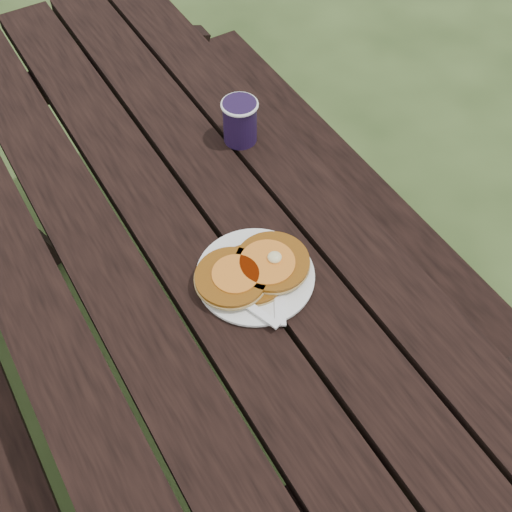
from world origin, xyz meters
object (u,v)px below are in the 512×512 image
plate (255,276)px  pancake_stack (253,270)px  picnic_table (180,314)px  coffee_cup (240,119)px

plate → pancake_stack: size_ratio=0.99×
picnic_table → pancake_stack: size_ratio=7.97×
picnic_table → coffee_cup: 0.52m
picnic_table → pancake_stack: bearing=-70.9°
pancake_stack → coffee_cup: coffee_cup is taller
picnic_table → plate: size_ratio=8.07×
pancake_stack → coffee_cup: 0.39m
plate → pancake_stack: pancake_stack is taller
coffee_cup → picnic_table: bearing=-155.5°
picnic_table → coffee_cup: coffee_cup is taller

